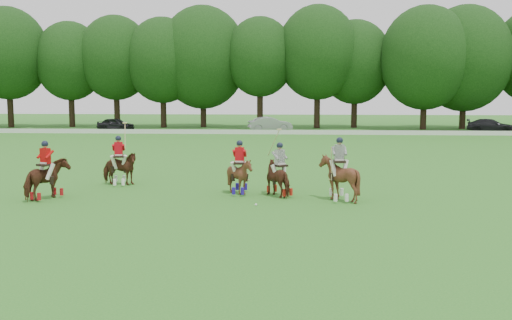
# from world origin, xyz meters

# --- Properties ---
(ground) EXTENTS (180.00, 180.00, 0.00)m
(ground) POSITION_xyz_m (0.00, 0.00, 0.00)
(ground) COLOR #2A7220
(ground) RESTS_ON ground
(tree_line) EXTENTS (117.98, 14.32, 14.75)m
(tree_line) POSITION_xyz_m (0.26, 48.05, 8.23)
(tree_line) COLOR black
(tree_line) RESTS_ON ground
(boundary_rail) EXTENTS (120.00, 0.10, 0.44)m
(boundary_rail) POSITION_xyz_m (0.00, 38.00, 0.22)
(boundary_rail) COLOR white
(boundary_rail) RESTS_ON ground
(car_left) EXTENTS (4.31, 2.42, 1.39)m
(car_left) POSITION_xyz_m (-15.57, 42.50, 0.69)
(car_left) COLOR black
(car_left) RESTS_ON ground
(car_mid) EXTENTS (4.92, 2.66, 1.54)m
(car_mid) POSITION_xyz_m (1.40, 42.50, 0.77)
(car_mid) COLOR #95959A
(car_mid) RESTS_ON ground
(car_right) EXTENTS (5.16, 3.26, 1.39)m
(car_right) POSITION_xyz_m (24.59, 42.50, 0.70)
(car_right) COLOR black
(car_right) RESTS_ON ground
(polo_red_a) EXTENTS (1.48, 2.04, 2.28)m
(polo_red_a) POSITION_xyz_m (-5.43, 2.41, 0.82)
(polo_red_a) COLOR #492113
(polo_red_a) RESTS_ON ground
(polo_red_b) EXTENTS (1.77, 1.62, 2.76)m
(polo_red_b) POSITION_xyz_m (-3.68, 6.00, 0.78)
(polo_red_b) COLOR #492113
(polo_red_b) RESTS_ON ground
(polo_red_c) EXTENTS (1.23, 1.38, 2.20)m
(polo_red_c) POSITION_xyz_m (1.95, 4.11, 0.78)
(polo_red_c) COLOR #492113
(polo_red_c) RESTS_ON ground
(polo_stripe_a) EXTENTS (1.66, 1.80, 2.70)m
(polo_stripe_a) POSITION_xyz_m (3.59, 3.81, 0.77)
(polo_stripe_a) COLOR #492113
(polo_stripe_a) RESTS_ON ground
(polo_stripe_b) EXTENTS (1.51, 1.68, 2.44)m
(polo_stripe_b) POSITION_xyz_m (5.89, 3.02, 0.89)
(polo_stripe_b) COLOR #492113
(polo_stripe_b) RESTS_ON ground
(polo_ball) EXTENTS (0.09, 0.09, 0.09)m
(polo_ball) POSITION_xyz_m (2.78, 1.68, 0.04)
(polo_ball) COLOR white
(polo_ball) RESTS_ON ground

